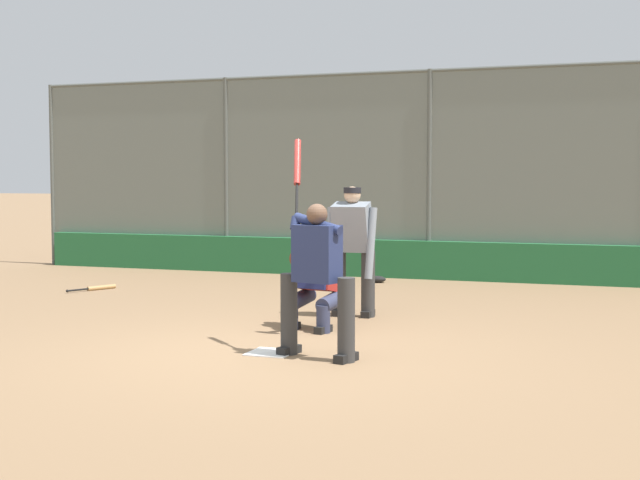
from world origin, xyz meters
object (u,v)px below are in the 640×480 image
object	(u,v)px
umpire_home	(353,247)
fielding_glove_on_dirt	(376,279)
spare_bat_near_backstop	(98,288)
batter_at_plate	(316,274)
catcher_behind_plate	(315,275)

from	to	relation	value
umpire_home	fielding_glove_on_dirt	bearing A→B (deg)	-78.80
spare_bat_near_backstop	batter_at_plate	bearing A→B (deg)	-103.38
umpire_home	spare_bat_near_backstop	distance (m)	4.72
batter_at_plate	spare_bat_near_backstop	distance (m)	6.24
batter_at_plate	fielding_glove_on_dirt	xyz separation A→B (m)	(1.17, -6.15, -0.75)
spare_bat_near_backstop	fielding_glove_on_dirt	world-z (taller)	fielding_glove_on_dirt
spare_bat_near_backstop	fielding_glove_on_dirt	distance (m)	4.45
spare_bat_near_backstop	fielding_glove_on_dirt	size ratio (longest dim) A/B	2.61
catcher_behind_plate	spare_bat_near_backstop	size ratio (longest dim) A/B	1.51
batter_at_plate	umpire_home	bearing A→B (deg)	-65.66
batter_at_plate	spare_bat_near_backstop	world-z (taller)	batter_at_plate
batter_at_plate	umpire_home	size ratio (longest dim) A/B	1.31
catcher_behind_plate	spare_bat_near_backstop	xyz separation A→B (m)	(4.36, -2.25, -0.59)
catcher_behind_plate	umpire_home	size ratio (longest dim) A/B	0.74
fielding_glove_on_dirt	batter_at_plate	bearing A→B (deg)	100.76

